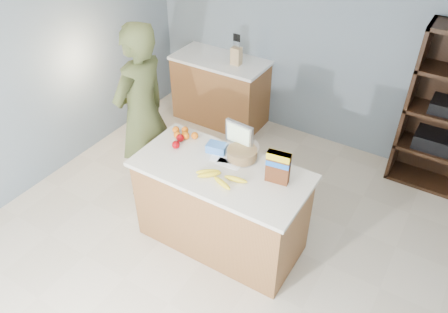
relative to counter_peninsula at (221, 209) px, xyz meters
The scene contains 14 objects.
floor 0.51m from the counter_peninsula, 90.00° to the right, with size 4.50×5.00×0.02m, color beige.
walls 1.27m from the counter_peninsula, 90.00° to the right, with size 4.52×5.02×2.51m.
counter_peninsula is the anchor object (origin of this frame).
back_cabinet 2.25m from the counter_peninsula, 122.28° to the left, with size 1.24×0.62×0.90m.
person 1.25m from the counter_peninsula, 166.60° to the left, with size 0.70×0.46×1.91m, color #434A25.
knife_block 2.18m from the counter_peninsula, 116.83° to the left, with size 0.12×0.10×0.31m.
envelopes 0.50m from the counter_peninsula, 99.79° to the left, with size 0.32×0.18×0.00m.
bananas 0.53m from the counter_peninsula, 65.65° to the right, with size 0.46×0.20×0.05m.
apples 0.75m from the counter_peninsula, behind, with size 0.11×0.19×0.08m.
oranges 0.80m from the counter_peninsula, 157.45° to the left, with size 0.28×0.18×0.07m.
blue_carton 0.58m from the counter_peninsula, 130.46° to the left, with size 0.18×0.12×0.08m, color blue.
salad_bowl 0.60m from the counter_peninsula, 71.65° to the left, with size 0.30×0.30×0.13m.
tv 0.72m from the counter_peninsula, 91.88° to the left, with size 0.28×0.12×0.28m.
cereal_box 0.82m from the counter_peninsula, 11.80° to the left, with size 0.20×0.10×0.29m.
Camera 1 is at (1.57, -2.20, 3.26)m, focal length 35.00 mm.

